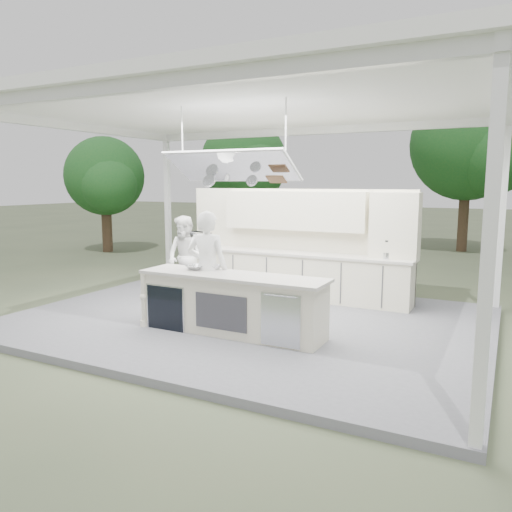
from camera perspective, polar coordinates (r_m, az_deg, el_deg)
The scene contains 12 objects.
ground at distance 8.97m, azimuth -0.92°, elevation -7.80°, with size 90.00×90.00×0.00m, color #4F563B.
stage_deck at distance 8.95m, azimuth -0.92°, elevation -7.43°, with size 8.00×6.00×0.12m, color slate.
tent at distance 8.69m, azimuth -1.00°, elevation 16.40°, with size 8.20×6.20×3.86m.
demo_island at distance 7.96m, azimuth -2.89°, elevation -5.46°, with size 3.10×0.79×0.95m.
back_counter at distance 10.50m, azimuth 3.95°, elevation -2.06°, with size 5.08×0.72×0.95m.
back_wall_unit at distance 10.40m, azimuth 6.73°, elevation 3.23°, with size 5.05×0.48×2.25m.
tree_cluster at distance 17.89m, azimuth 13.72°, elevation 10.69°, with size 19.55×9.40×5.85m.
head_chef at distance 8.33m, azimuth -5.59°, elevation -1.45°, with size 0.70×0.46×1.93m, color white.
sous_chef at distance 10.31m, azimuth -8.09°, elevation -0.19°, with size 0.83×0.65×1.71m, color white.
toaster_oven at distance 11.28m, azimuth -6.75°, elevation 1.88°, with size 0.59×0.40×0.33m, color silver.
bowl_large at distance 8.33m, azimuth -6.93°, elevation -1.30°, with size 0.30×0.30×0.07m, color silver.
bowl_small at distance 8.32m, azimuth -4.83°, elevation -1.29°, with size 0.24×0.24×0.07m, color #B0B1B7.
Camera 1 is at (4.05, -7.60, 2.50)m, focal length 35.00 mm.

